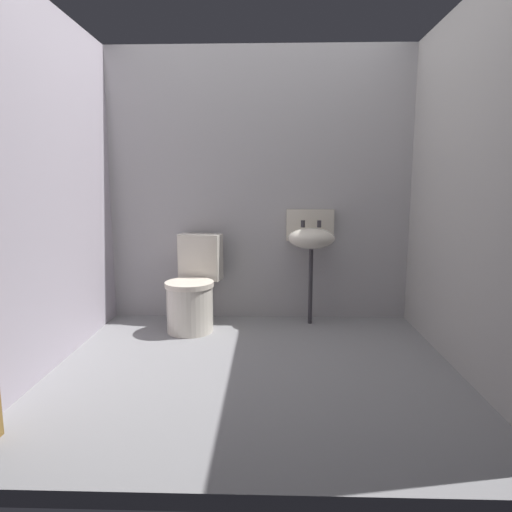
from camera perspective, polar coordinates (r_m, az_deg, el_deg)
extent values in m
cube|color=gray|center=(3.19, -0.16, -14.07)|extent=(3.06, 2.63, 0.08)
cube|color=#AEABAD|center=(4.09, 0.39, 8.77)|extent=(3.06, 0.10, 2.38)
cube|color=#AEA4B2|center=(3.37, -24.52, 7.88)|extent=(0.10, 2.43, 2.38)
cube|color=#AFACA9|center=(3.29, 24.96, 7.84)|extent=(0.10, 2.43, 2.38)
cylinder|color=silver|center=(3.80, -8.31, -6.61)|extent=(0.44, 0.44, 0.38)
cylinder|color=beige|center=(3.75, -8.38, -3.52)|extent=(0.46, 0.46, 0.04)
cube|color=silver|center=(3.99, -6.98, -0.09)|extent=(0.39, 0.24, 0.40)
cylinder|color=#37333A|center=(3.97, 6.87, -3.83)|extent=(0.04, 0.04, 0.66)
ellipsoid|color=silver|center=(3.89, 6.99, 2.20)|extent=(0.40, 0.32, 0.18)
cube|color=silver|center=(4.05, 6.80, 3.89)|extent=(0.42, 0.04, 0.28)
cylinder|color=#37333A|center=(3.94, 5.92, 4.05)|extent=(0.04, 0.04, 0.06)
cylinder|color=#37333A|center=(3.95, 7.96, 4.03)|extent=(0.04, 0.04, 0.06)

